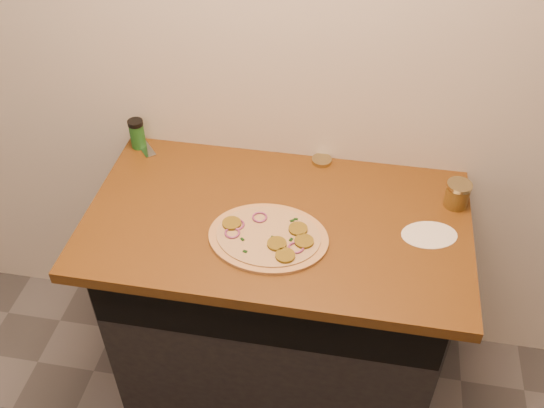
% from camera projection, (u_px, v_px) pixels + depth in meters
% --- Properties ---
extents(cabinet, '(1.10, 0.60, 0.86)m').
position_uv_depth(cabinet, '(278.00, 304.00, 2.23)').
color(cabinet, black).
rests_on(cabinet, ground).
extents(countertop, '(1.20, 0.70, 0.04)m').
position_uv_depth(countertop, '(277.00, 221.00, 1.91)').
color(countertop, brown).
rests_on(countertop, cabinet).
extents(pizza, '(0.37, 0.37, 0.02)m').
position_uv_depth(pizza, '(269.00, 237.00, 1.82)').
color(pizza, tan).
rests_on(pizza, countertop).
extents(chefs_knife, '(0.21, 0.24, 0.02)m').
position_uv_depth(chefs_knife, '(134.00, 132.00, 2.23)').
color(chefs_knife, '#B7BAC1').
rests_on(chefs_knife, countertop).
extents(mason_jar_lid, '(0.09, 0.09, 0.01)m').
position_uv_depth(mason_jar_lid, '(322.00, 160.00, 2.10)').
color(mason_jar_lid, tan).
rests_on(mason_jar_lid, countertop).
extents(salsa_jar, '(0.08, 0.08, 0.09)m').
position_uv_depth(salsa_jar, '(457.00, 194.00, 1.91)').
color(salsa_jar, maroon).
rests_on(salsa_jar, countertop).
extents(spice_shaker, '(0.05, 0.05, 0.11)m').
position_uv_depth(spice_shaker, '(137.00, 134.00, 2.14)').
color(spice_shaker, '#1C591E').
rests_on(spice_shaker, countertop).
extents(flour_spill, '(0.21, 0.21, 0.00)m').
position_uv_depth(flour_spill, '(429.00, 235.00, 1.83)').
color(flour_spill, silver).
rests_on(flour_spill, countertop).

